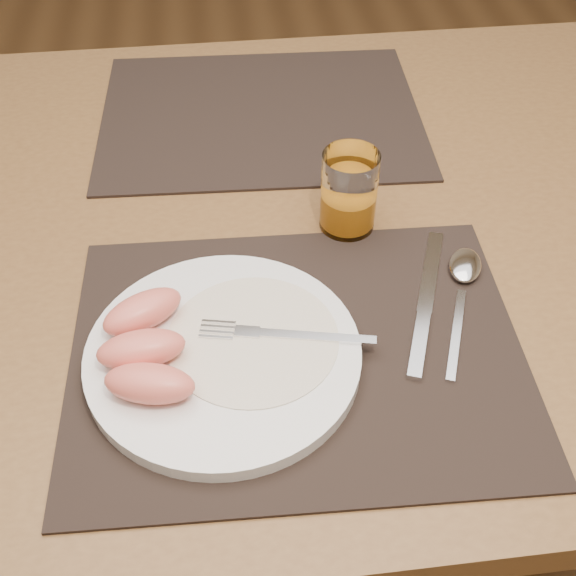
{
  "coord_description": "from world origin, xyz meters",
  "views": [
    {
      "loc": [
        -0.06,
        -0.68,
        1.31
      ],
      "look_at": [
        0.01,
        -0.15,
        0.77
      ],
      "focal_mm": 45.0,
      "sensor_mm": 36.0,
      "label": 1
    }
  ],
  "objects_px": {
    "table": "(270,263)",
    "plate": "(223,355)",
    "placemat_near": "(297,351)",
    "fork": "(272,334)",
    "spoon": "(464,275)",
    "juice_glass": "(349,195)",
    "placemat_far": "(261,114)",
    "knife": "(424,312)"
  },
  "relations": [
    {
      "from": "table",
      "to": "spoon",
      "type": "xyz_separation_m",
      "value": [
        0.2,
        -0.14,
        0.09
      ]
    },
    {
      "from": "placemat_near",
      "to": "placemat_far",
      "type": "xyz_separation_m",
      "value": [
        0.0,
        0.44,
        0.0
      ]
    },
    {
      "from": "table",
      "to": "juice_glass",
      "type": "bearing_deg",
      "value": -21.5
    },
    {
      "from": "placemat_near",
      "to": "placemat_far",
      "type": "height_order",
      "value": "same"
    },
    {
      "from": "fork",
      "to": "placemat_near",
      "type": "bearing_deg",
      "value": -19.57
    },
    {
      "from": "placemat_near",
      "to": "plate",
      "type": "height_order",
      "value": "plate"
    },
    {
      "from": "knife",
      "to": "spoon",
      "type": "relative_size",
      "value": 1.14
    },
    {
      "from": "table",
      "to": "plate",
      "type": "bearing_deg",
      "value": -106.76
    },
    {
      "from": "table",
      "to": "plate",
      "type": "distance_m",
      "value": 0.25
    },
    {
      "from": "knife",
      "to": "juice_glass",
      "type": "bearing_deg",
      "value": 109.95
    },
    {
      "from": "knife",
      "to": "juice_glass",
      "type": "distance_m",
      "value": 0.17
    },
    {
      "from": "table",
      "to": "fork",
      "type": "distance_m",
      "value": 0.24
    },
    {
      "from": "table",
      "to": "placemat_near",
      "type": "bearing_deg",
      "value": -88.44
    },
    {
      "from": "fork",
      "to": "juice_glass",
      "type": "height_order",
      "value": "juice_glass"
    },
    {
      "from": "placemat_near",
      "to": "juice_glass",
      "type": "distance_m",
      "value": 0.21
    },
    {
      "from": "fork",
      "to": "spoon",
      "type": "bearing_deg",
      "value": 17.93
    },
    {
      "from": "table",
      "to": "spoon",
      "type": "height_order",
      "value": "spoon"
    },
    {
      "from": "table",
      "to": "juice_glass",
      "type": "height_order",
      "value": "juice_glass"
    },
    {
      "from": "placemat_far",
      "to": "knife",
      "type": "distance_m",
      "value": 0.43
    },
    {
      "from": "spoon",
      "to": "placemat_far",
      "type": "bearing_deg",
      "value": 117.76
    },
    {
      "from": "placemat_near",
      "to": "juice_glass",
      "type": "relative_size",
      "value": 4.59
    },
    {
      "from": "plate",
      "to": "fork",
      "type": "relative_size",
      "value": 1.55
    },
    {
      "from": "table",
      "to": "spoon",
      "type": "relative_size",
      "value": 7.53
    },
    {
      "from": "fork",
      "to": "spoon",
      "type": "height_order",
      "value": "fork"
    },
    {
      "from": "plate",
      "to": "fork",
      "type": "xyz_separation_m",
      "value": [
        0.05,
        0.01,
        0.01
      ]
    },
    {
      "from": "plate",
      "to": "placemat_near",
      "type": "bearing_deg",
      "value": 3.12
    },
    {
      "from": "placemat_far",
      "to": "juice_glass",
      "type": "xyz_separation_m",
      "value": [
        0.08,
        -0.26,
        0.05
      ]
    },
    {
      "from": "table",
      "to": "placemat_near",
      "type": "xyz_separation_m",
      "value": [
        0.01,
        -0.22,
        0.09
      ]
    },
    {
      "from": "table",
      "to": "placemat_far",
      "type": "relative_size",
      "value": 3.11
    },
    {
      "from": "placemat_near",
      "to": "knife",
      "type": "distance_m",
      "value": 0.14
    },
    {
      "from": "table",
      "to": "fork",
      "type": "height_order",
      "value": "fork"
    },
    {
      "from": "fork",
      "to": "plate",
      "type": "bearing_deg",
      "value": -165.42
    },
    {
      "from": "spoon",
      "to": "juice_glass",
      "type": "relative_size",
      "value": 1.9
    },
    {
      "from": "table",
      "to": "placemat_near",
      "type": "distance_m",
      "value": 0.24
    },
    {
      "from": "knife",
      "to": "spoon",
      "type": "height_order",
      "value": "spoon"
    },
    {
      "from": "spoon",
      "to": "juice_glass",
      "type": "xyz_separation_m",
      "value": [
        -0.11,
        0.11,
        0.04
      ]
    },
    {
      "from": "knife",
      "to": "placemat_far",
      "type": "bearing_deg",
      "value": 108.18
    },
    {
      "from": "juice_glass",
      "to": "spoon",
      "type": "bearing_deg",
      "value": -43.47
    },
    {
      "from": "placemat_far",
      "to": "juice_glass",
      "type": "bearing_deg",
      "value": -72.89
    },
    {
      "from": "placemat_far",
      "to": "plate",
      "type": "distance_m",
      "value": 0.45
    },
    {
      "from": "placemat_near",
      "to": "knife",
      "type": "relative_size",
      "value": 2.13
    },
    {
      "from": "placemat_near",
      "to": "plate",
      "type": "xyz_separation_m",
      "value": [
        -0.07,
        -0.0,
        0.01
      ]
    }
  ]
}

